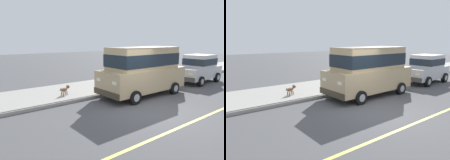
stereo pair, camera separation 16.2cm
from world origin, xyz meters
The scene contains 7 objects.
ground_plane centered at (0.00, 0.00, 0.00)m, with size 80.00×80.00×0.00m, color #4C4C4F.
curb centered at (-3.20, 0.00, 0.07)m, with size 0.16×64.00×0.14m, color gray.
sidewalk centered at (-5.00, 0.00, 0.07)m, with size 3.60×64.00×0.14m, color #99968E.
lane_centre_line centered at (1.60, 0.00, 0.00)m, with size 0.12×57.60×0.01m, color #E0D64C.
car_tan_van centered at (-2.14, 1.50, 1.39)m, with size 2.17×4.92×2.52m.
car_silver_hatchback centered at (-2.21, 7.10, 0.98)m, with size 2.06×3.86×1.88m.
dog_brown centered at (-4.19, -1.94, 0.43)m, with size 0.38×0.72×0.49m.
Camera 1 is at (5.37, -6.49, 2.88)m, focal length 33.76 mm.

